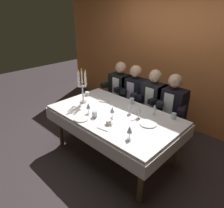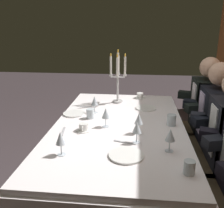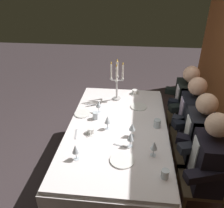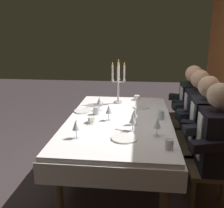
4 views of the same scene
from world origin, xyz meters
The scene contains 24 objects.
ground_plane centered at (0.00, 0.00, 0.00)m, with size 12.00×12.00×0.00m, color #3A3032.
dining_table centered at (0.00, 0.00, 0.62)m, with size 1.94×1.14×0.74m.
candelabra centered at (-0.64, -0.06, 1.01)m, with size 0.19×0.19×0.57m.
dinner_plate_0 centered at (0.53, 0.09, 0.75)m, with size 0.23×0.23×0.01m, color white.
dinner_plate_1 centered at (-0.45, 0.24, 0.75)m, with size 0.21×0.21×0.01m, color white.
dinner_plate_2 centered at (-0.21, -0.44, 0.75)m, with size 0.20×0.20×0.01m, color white.
wine_glass_0 centered at (0.56, -0.33, 0.86)m, with size 0.07×0.07×0.16m.
wine_glass_1 centered at (0.06, -0.10, 0.86)m, with size 0.07×0.07×0.16m.
wine_glass_2 centered at (0.33, 0.16, 0.86)m, with size 0.07×0.07×0.16m.
wine_glass_3 centered at (-0.28, -0.25, 0.86)m, with size 0.07×0.07×0.16m.
wine_glass_4 centered at (0.44, 0.38, 0.85)m, with size 0.07×0.07×0.16m.
wine_glass_5 centered at (0.16, 0.17, 0.85)m, with size 0.07×0.07×0.16m.
water_tumbler_0 centered at (0.70, 0.46, 0.78)m, with size 0.07×0.07×0.08m, color silver.
water_tumbler_1 centered at (-0.13, -0.27, 0.78)m, with size 0.07×0.07×0.09m, color silver.
water_tumbler_2 centered at (-0.03, 0.44, 0.79)m, with size 0.08×0.08×0.09m, color silver.
coffee_cup_0 centered at (0.15, -0.27, 0.77)m, with size 0.13×0.12×0.06m.
coffee_cup_1 centered at (-0.83, 0.18, 0.77)m, with size 0.13×0.12×0.06m.
spoon_0 centered at (0.34, 0.07, 0.74)m, with size 0.17×0.02×0.01m, color #B7B7BC.
spoon_1 centered at (0.19, -0.43, 0.74)m, with size 0.17×0.02×0.01m, color #B7B7BC.
spoon_2 centered at (-0.44, -0.35, 0.74)m, with size 0.17×0.02×0.01m, color #B7B7BC.
seated_diner_0 centered at (-0.67, 0.89, 0.74)m, with size 0.63×0.48×1.24m.
seated_diner_1 centered at (-0.32, 0.89, 0.74)m, with size 0.63×0.48×1.24m.
seated_diner_2 centered at (0.09, 0.89, 0.74)m, with size 0.63×0.48×1.24m.
seated_diner_3 centered at (0.45, 0.89, 0.74)m, with size 0.63×0.48×1.24m.
Camera 3 is at (2.09, 0.16, 2.23)m, focal length 36.32 mm.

